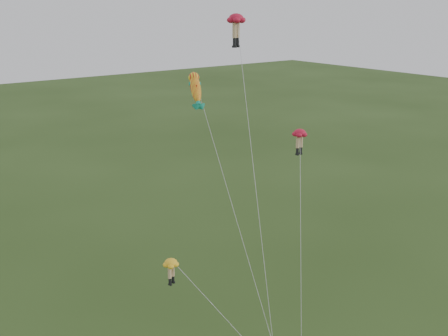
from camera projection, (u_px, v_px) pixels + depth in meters
legs_kite_red_high at (237, 26)px, 37.60m from camera, size 5.17×11.00×23.20m
legs_kite_red_mid at (300, 139)px, 40.36m from camera, size 5.81×6.89×14.26m
legs_kite_yellow at (176, 270)px, 29.93m from camera, size 6.54×5.08×9.33m
fish_kite at (196, 89)px, 38.60m from camera, size 1.81×12.13×19.08m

